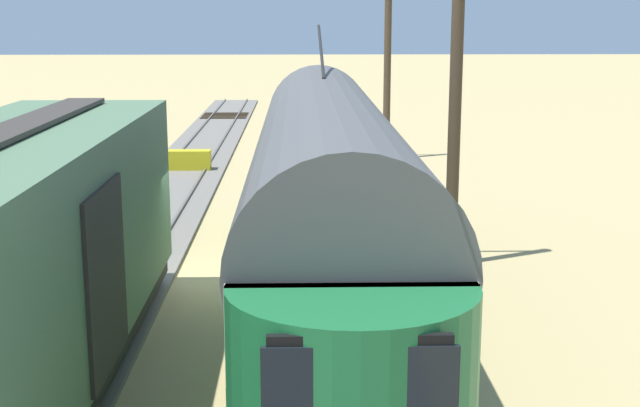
# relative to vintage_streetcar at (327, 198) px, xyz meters

# --- Properties ---
(ground_plane) EXTENTS (220.00, 220.00, 0.00)m
(ground_plane) POSITION_rel_vintage_streetcar_xyz_m (2.32, -2.03, -2.26)
(ground_plane) COLOR tan
(track_streetcar_siding) EXTENTS (2.80, 80.00, 0.18)m
(track_streetcar_siding) POSITION_rel_vintage_streetcar_xyz_m (-0.00, -2.34, -2.21)
(track_streetcar_siding) COLOR #666059
(track_streetcar_siding) RESTS_ON ground
(track_adjacent_siding) EXTENTS (2.80, 80.00, 0.18)m
(track_adjacent_siding) POSITION_rel_vintage_streetcar_xyz_m (4.65, -2.34, -2.21)
(track_adjacent_siding) COLOR #666059
(track_adjacent_siding) RESTS_ON ground
(vintage_streetcar) EXTENTS (2.65, 17.88, 5.18)m
(vintage_streetcar) POSITION_rel_vintage_streetcar_xyz_m (0.00, 0.00, 0.00)
(vintage_streetcar) COLOR #196033
(vintage_streetcar) RESTS_ON ground
(catenary_pole_foreground) EXTENTS (3.14, 0.28, 7.25)m
(catenary_pole_foreground) POSITION_rel_vintage_streetcar_xyz_m (-2.83, -18.20, 1.54)
(catenary_pole_foreground) COLOR #423323
(catenary_pole_foreground) RESTS_ON ground
(catenary_pole_mid_near) EXTENTS (3.14, 0.28, 7.25)m
(catenary_pole_mid_near) POSITION_rel_vintage_streetcar_xyz_m (-2.83, -3.24, 1.54)
(catenary_pole_mid_near) COLOR #423323
(catenary_pole_mid_near) RESTS_ON ground
(switch_stand) EXTENTS (0.50, 0.30, 1.24)m
(switch_stand) POSITION_rel_vintage_streetcar_xyz_m (-1.42, -8.18, -1.56)
(switch_stand) COLOR black
(switch_stand) RESTS_ON ground
(track_end_bumper) EXTENTS (1.80, 0.60, 0.80)m
(track_end_bumper) POSITION_rel_vintage_streetcar_xyz_m (4.65, -15.53, -1.86)
(track_end_bumper) COLOR #B2A519
(track_end_bumper) RESTS_ON ground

